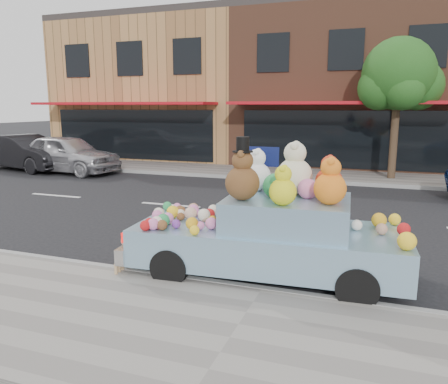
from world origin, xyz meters
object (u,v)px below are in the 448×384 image
at_px(street_tree, 399,80).
at_px(car_silver, 67,154).
at_px(car_dark, 26,153).
at_px(art_car, 270,229).

bearing_deg(street_tree, car_silver, -169.30).
xyz_separation_m(car_dark, art_car, (13.00, -8.44, 0.04)).
height_order(car_silver, art_car, art_car).
height_order(car_dark, art_car, art_car).
bearing_deg(street_tree, art_car, -101.01).
bearing_deg(car_silver, art_car, -121.73).
xyz_separation_m(street_tree, car_silver, (-12.88, -2.43, -2.89)).
height_order(street_tree, car_silver, street_tree).
relative_size(car_silver, art_car, 1.03).
relative_size(street_tree, art_car, 1.14).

